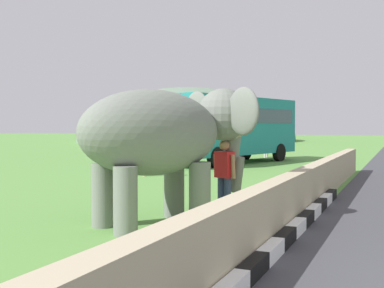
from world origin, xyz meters
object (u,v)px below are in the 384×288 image
(cow_mid, at_px, (272,144))
(person_handler, at_px, (224,173))
(cow_near, at_px, (138,154))
(bus_teal, at_px, (232,124))
(elephant, at_px, (167,134))

(cow_mid, bearing_deg, person_handler, -168.58)
(cow_near, bearing_deg, bus_teal, -9.86)
(person_handler, bearing_deg, elephant, 151.81)
(person_handler, xyz_separation_m, bus_teal, (14.19, 4.73, 1.16))
(person_handler, xyz_separation_m, cow_mid, (19.66, 3.97, -0.06))
(cow_near, distance_m, cow_mid, 13.26)
(elephant, height_order, bus_teal, bus_teal)
(elephant, relative_size, bus_teal, 0.41)
(bus_teal, bearing_deg, cow_near, 170.14)
(person_handler, relative_size, cow_mid, 0.87)
(bus_teal, distance_m, cow_near, 7.83)
(elephant, height_order, cow_mid, elephant)
(bus_teal, distance_m, cow_mid, 5.66)
(person_handler, relative_size, cow_near, 0.87)
(elephant, bearing_deg, person_handler, -28.19)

